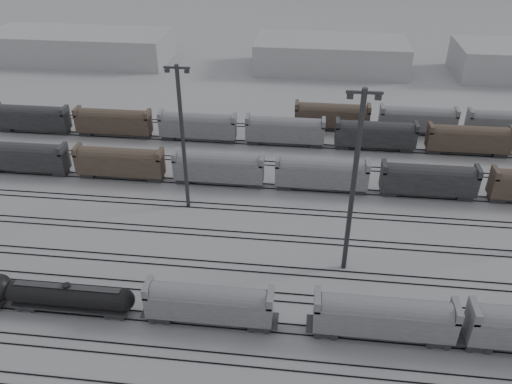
# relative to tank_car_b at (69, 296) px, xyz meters

# --- Properties ---
(ground) EXTENTS (900.00, 900.00, 0.00)m
(ground) POSITION_rel_tank_car_b_xyz_m (21.15, -1.00, -2.26)
(ground) COLOR #AFAEB3
(ground) RESTS_ON ground
(tracks) EXTENTS (220.00, 71.50, 0.16)m
(tracks) POSITION_rel_tank_car_b_xyz_m (21.15, 16.50, -2.18)
(tracks) COLOR black
(tracks) RESTS_ON ground
(tank_car_b) EXTENTS (15.81, 2.63, 3.91)m
(tank_car_b) POSITION_rel_tank_car_b_xyz_m (0.00, 0.00, 0.00)
(tank_car_b) COLOR black
(tank_car_b) RESTS_ON ground
(hopper_car_a) EXTENTS (14.50, 2.88, 5.19)m
(hopper_car_a) POSITION_rel_tank_car_b_xyz_m (16.66, 0.00, 0.94)
(hopper_car_a) COLOR black
(hopper_car_a) RESTS_ON ground
(hopper_car_b) EXTENTS (15.33, 3.05, 5.48)m
(hopper_car_b) POSITION_rel_tank_car_b_xyz_m (36.03, 0.00, 1.13)
(hopper_car_b) COLOR black
(hopper_car_b) RESTS_ON ground
(light_mast_b) EXTENTS (3.63, 0.58, 22.69)m
(light_mast_b) POSITION_rel_tank_car_b_xyz_m (8.52, 23.74, 9.78)
(light_mast_b) COLOR #323235
(light_mast_b) RESTS_ON ground
(light_mast_c) EXTENTS (3.97, 0.63, 24.80)m
(light_mast_c) POSITION_rel_tank_car_b_xyz_m (32.33, 11.62, 10.90)
(light_mast_c) COLOR #323235
(light_mast_c) RESTS_ON ground
(bg_string_near) EXTENTS (151.00, 3.00, 5.60)m
(bg_string_near) POSITION_rel_tank_car_b_xyz_m (29.15, 31.00, 0.54)
(bg_string_near) COLOR gray
(bg_string_near) RESTS_ON ground
(bg_string_mid) EXTENTS (151.00, 3.00, 5.60)m
(bg_string_mid) POSITION_rel_tank_car_b_xyz_m (39.15, 47.00, 0.54)
(bg_string_mid) COLOR black
(bg_string_mid) RESTS_ON ground
(bg_string_far) EXTENTS (66.00, 3.00, 5.60)m
(bg_string_far) POSITION_rel_tank_car_b_xyz_m (56.65, 55.00, 0.54)
(bg_string_far) COLOR brown
(bg_string_far) RESTS_ON ground
(warehouse_left) EXTENTS (50.00, 18.00, 8.00)m
(warehouse_left) POSITION_rel_tank_car_b_xyz_m (-38.85, 94.00, 1.74)
(warehouse_left) COLOR #ACACAF
(warehouse_left) RESTS_ON ground
(warehouse_mid) EXTENTS (40.00, 18.00, 8.00)m
(warehouse_mid) POSITION_rel_tank_car_b_xyz_m (31.15, 94.00, 1.74)
(warehouse_mid) COLOR #ACACAF
(warehouse_mid) RESTS_ON ground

